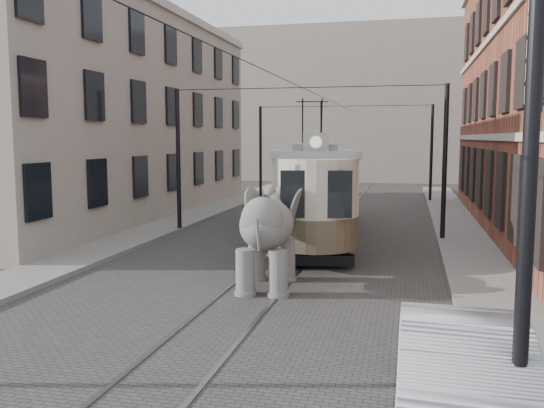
# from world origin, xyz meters

# --- Properties ---
(ground) EXTENTS (120.00, 120.00, 0.00)m
(ground) POSITION_xyz_m (0.00, 0.00, 0.00)
(ground) COLOR #3E3C39
(tram_rails) EXTENTS (1.54, 80.00, 0.02)m
(tram_rails) POSITION_xyz_m (0.00, 0.00, 0.01)
(tram_rails) COLOR slate
(tram_rails) RESTS_ON ground
(sidewalk_right) EXTENTS (2.00, 60.00, 0.15)m
(sidewalk_right) POSITION_xyz_m (6.00, 0.00, 0.07)
(sidewalk_right) COLOR slate
(sidewalk_right) RESTS_ON ground
(sidewalk_left) EXTENTS (2.00, 60.00, 0.15)m
(sidewalk_left) POSITION_xyz_m (-6.50, 0.00, 0.07)
(sidewalk_left) COLOR slate
(sidewalk_left) RESTS_ON ground
(stucco_building) EXTENTS (7.00, 24.00, 10.00)m
(stucco_building) POSITION_xyz_m (-11.00, 10.00, 5.00)
(stucco_building) COLOR gray
(stucco_building) RESTS_ON ground
(distant_block) EXTENTS (28.00, 10.00, 14.00)m
(distant_block) POSITION_xyz_m (0.00, 40.00, 7.00)
(distant_block) COLOR gray
(distant_block) RESTS_ON ground
(catenary) EXTENTS (11.00, 30.20, 6.00)m
(catenary) POSITION_xyz_m (-0.20, 5.00, 3.00)
(catenary) COLOR black
(catenary) RESTS_ON ground
(tram) EXTENTS (5.31, 14.15, 5.50)m
(tram) POSITION_xyz_m (-0.06, 6.89, 2.75)
(tram) COLOR beige
(tram) RESTS_ON ground
(elephant) EXTENTS (2.70, 4.46, 2.63)m
(elephant) POSITION_xyz_m (0.26, -2.25, 1.31)
(elephant) COLOR slate
(elephant) RESTS_ON ground
(parked_car) EXTENTS (1.72, 4.83, 1.59)m
(parked_car) POSITION_xyz_m (4.64, -9.45, 0.79)
(parked_car) COLOR #A6A6AB
(parked_car) RESTS_ON ground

